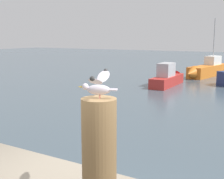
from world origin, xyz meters
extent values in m
cylinder|color=brown|center=(0.51, -0.57, 1.95)|extent=(0.35, 0.35, 1.04)
cylinder|color=#C66F60|center=(0.51, -0.55, 2.49)|extent=(0.01, 0.01, 0.04)
cylinder|color=#C66F60|center=(0.53, -0.59, 2.49)|extent=(0.01, 0.01, 0.04)
ellipsoid|color=silver|center=(0.51, -0.57, 2.56)|extent=(0.25, 0.17, 0.10)
sphere|color=silver|center=(0.39, -0.62, 2.58)|extent=(0.06, 0.06, 0.06)
cone|color=gold|center=(0.34, -0.64, 2.58)|extent=(0.05, 0.04, 0.02)
cube|color=silver|center=(0.64, -0.52, 2.56)|extent=(0.09, 0.10, 0.01)
ellipsoid|color=silver|center=(0.45, -0.40, 2.66)|extent=(0.21, 0.30, 0.11)
sphere|color=#323232|center=(0.40, -0.28, 2.71)|extent=(0.04, 0.04, 0.04)
ellipsoid|color=silver|center=(0.59, -0.75, 2.66)|extent=(0.21, 0.30, 0.11)
sphere|color=#323232|center=(0.63, -0.86, 2.71)|extent=(0.04, 0.04, 0.04)
cube|color=#B72D28|center=(-4.69, 15.14, 0.31)|extent=(1.06, 3.82, 0.61)
cone|color=#B72D28|center=(-4.74, 17.27, 0.34)|extent=(0.89, 0.89, 0.87)
cube|color=#B2B2B7|center=(-4.68, 14.90, 1.03)|extent=(0.78, 1.42, 0.83)
cube|color=orange|center=(-3.66, 21.28, 0.42)|extent=(1.99, 5.25, 0.84)
cone|color=orange|center=(-4.14, 18.47, 0.46)|extent=(1.18, 1.18, 1.02)
cube|color=white|center=(-3.51, 22.10, 1.18)|extent=(1.05, 1.64, 0.69)
cylinder|color=#A5A5A8|center=(-3.51, 22.10, 2.99)|extent=(0.08, 0.08, 2.93)
camera|label=1|loc=(2.11, -3.00, 3.06)|focal=49.25mm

